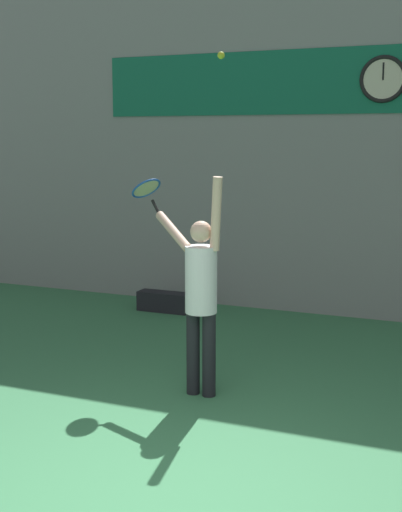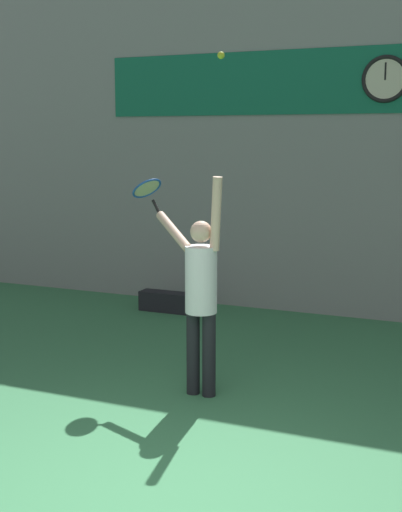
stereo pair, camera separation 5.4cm
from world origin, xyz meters
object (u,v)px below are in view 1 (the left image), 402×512
object	(u,v)px
scoreboard_clock	(383,79)
tennis_ball	(221,55)
tennis_player	(200,289)
water_bottle	(188,304)
equipment_bag	(164,302)
tennis_racket	(147,190)

from	to	relation	value
scoreboard_clock	tennis_ball	xyz separation A→B (m)	(-0.84, -3.59, -0.03)
tennis_player	water_bottle	xyz separation A→B (m)	(-1.44, 2.91, -0.91)
scoreboard_clock	water_bottle	xyz separation A→B (m)	(-2.51, -0.64, -3.09)
scoreboard_clock	tennis_player	size ratio (longest dim) A/B	0.29
scoreboard_clock	equipment_bag	world-z (taller)	scoreboard_clock
tennis_racket	water_bottle	size ratio (longest dim) A/B	1.37
scoreboard_clock	tennis_racket	size ratio (longest dim) A/B	1.51
tennis_player	tennis_racket	distance (m)	1.30
scoreboard_clock	equipment_bag	size ratio (longest dim) A/B	0.80
scoreboard_clock	tennis_ball	world-z (taller)	scoreboard_clock
tennis_ball	equipment_bag	xyz separation A→B (m)	(-2.02, 2.92, -3.05)
scoreboard_clock	tennis_ball	distance (m)	3.69
scoreboard_clock	water_bottle	world-z (taller)	scoreboard_clock
tennis_ball	equipment_bag	distance (m)	4.68
tennis_player	tennis_ball	xyz separation A→B (m)	(0.22, -0.04, 2.15)
tennis_player	tennis_racket	xyz separation A→B (m)	(-0.81, 0.47, 0.90)
tennis_racket	water_bottle	xyz separation A→B (m)	(-0.63, 2.44, -1.80)
tennis_racket	equipment_bag	distance (m)	3.16
tennis_player	water_bottle	bearing A→B (deg)	116.31
tennis_ball	water_bottle	bearing A→B (deg)	119.31
tennis_player	water_bottle	size ratio (longest dim) A/B	7.16
scoreboard_clock	tennis_player	distance (m)	4.30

